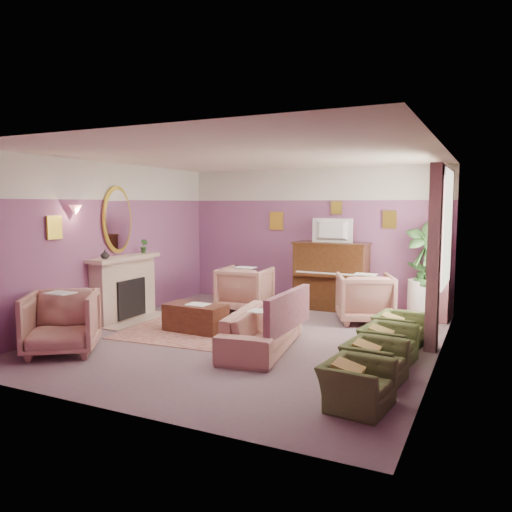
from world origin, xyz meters
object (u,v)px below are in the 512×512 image
at_px(piano, 331,277).
at_px(sofa, 262,322).
at_px(olive_chair_b, 375,355).
at_px(olive_chair_d, 399,325).
at_px(floral_armchair_front, 61,319).
at_px(olive_chair_a, 357,377).
at_px(side_table, 422,299).
at_px(coffee_table, 196,318).
at_px(floral_armchair_right, 365,295).
at_px(television, 331,229).
at_px(floral_armchair_left, 245,287).
at_px(olive_chair_c, 388,338).

xyz_separation_m(piano, sofa, (-0.07, -3.08, -0.26)).
distance_m(olive_chair_b, olive_chair_d, 1.64).
height_order(floral_armchair_front, olive_chair_b, floral_armchair_front).
bearing_deg(olive_chair_b, olive_chair_d, 90.00).
relative_size(olive_chair_a, side_table, 1.05).
relative_size(olive_chair_d, side_table, 1.05).
distance_m(coffee_table, floral_armchair_front, 2.11).
relative_size(piano, floral_armchair_right, 1.46).
bearing_deg(piano, olive_chair_b, -65.76).
bearing_deg(olive_chair_b, television, 114.53).
bearing_deg(coffee_table, olive_chair_d, 10.38).
distance_m(floral_armchair_right, olive_chair_b, 3.01).
relative_size(olive_chair_b, side_table, 1.05).
bearing_deg(floral_armchair_left, coffee_table, -90.54).
distance_m(floral_armchair_left, olive_chair_b, 4.22).
relative_size(television, floral_armchair_right, 0.83).
height_order(television, side_table, television).
xyz_separation_m(sofa, olive_chair_a, (1.74, -1.45, -0.07)).
bearing_deg(olive_chair_d, olive_chair_b, -90.00).
bearing_deg(floral_armchair_left, piano, 31.23).
distance_m(coffee_table, olive_chair_c, 3.16).
relative_size(floral_armchair_right, olive_chair_c, 1.30).
bearing_deg(television, side_table, 0.33).
distance_m(piano, coffee_table, 3.06).
xyz_separation_m(television, olive_chair_c, (1.67, -2.84, -1.28)).
height_order(piano, side_table, piano).
distance_m(piano, floral_armchair_right, 1.20).
relative_size(olive_chair_c, side_table, 1.05).
bearing_deg(side_table, floral_armchair_right, -138.32).
bearing_deg(sofa, side_table, 59.32).
distance_m(television, olive_chair_d, 2.92).
bearing_deg(sofa, olive_chair_a, -39.74).
bearing_deg(olive_chair_d, sofa, -149.83).
distance_m(floral_armchair_front, olive_chair_b, 4.25).
xyz_separation_m(television, olive_chair_b, (1.67, -3.66, -1.28)).
bearing_deg(olive_chair_d, side_table, 88.21).
distance_m(floral_armchair_right, olive_chair_a, 3.81).
xyz_separation_m(floral_armchair_right, olive_chair_a, (0.81, -3.72, -0.16)).
height_order(floral_armchair_right, olive_chair_d, floral_armchair_right).
xyz_separation_m(coffee_table, olive_chair_d, (3.14, 0.58, 0.09)).
bearing_deg(olive_chair_c, olive_chair_a, -90.00).
relative_size(olive_chair_b, olive_chair_c, 1.00).
distance_m(sofa, side_table, 3.54).
bearing_deg(olive_chair_b, floral_armchair_left, 137.90).
bearing_deg(floral_armchair_right, coffee_table, -141.93).
relative_size(television, olive_chair_c, 1.09).
bearing_deg(side_table, olive_chair_d, -91.79).
distance_m(olive_chair_a, olive_chair_b, 0.82).
bearing_deg(floral_armchair_left, floral_armchair_right, 1.70).
distance_m(olive_chair_c, olive_chair_d, 0.82).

